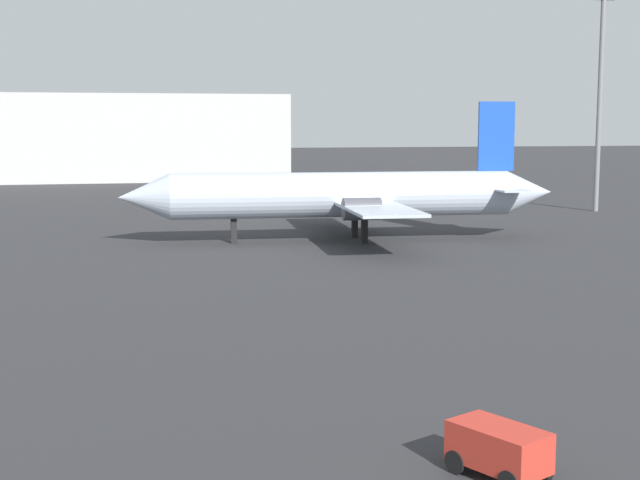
# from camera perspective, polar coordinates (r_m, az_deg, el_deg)

# --- Properties ---
(airplane_on_taxiway) EXTENTS (32.41, 22.71, 10.21)m
(airplane_on_taxiway) POSITION_cam_1_polar(r_m,az_deg,el_deg) (65.89, 1.68, 2.89)
(airplane_on_taxiway) COLOR #B2BCCC
(airplane_on_taxiway) RESTS_ON ground_plane
(baggage_cart) EXTENTS (2.25, 2.73, 1.30)m
(baggage_cart) POSITION_cam_1_polar(r_m,az_deg,el_deg) (22.93, 11.26, -12.82)
(baggage_cart) COLOR red
(baggage_cart) RESTS_ON ground_plane
(light_mast_right) EXTENTS (2.40, 0.50, 21.07)m
(light_mast_right) POSITION_cam_1_polar(r_m,az_deg,el_deg) (92.12, 17.35, 9.09)
(light_mast_right) COLOR slate
(light_mast_right) RESTS_ON ground_plane
(terminal_building) EXTENTS (75.57, 19.44, 12.83)m
(terminal_building) POSITION_cam_1_polar(r_m,az_deg,el_deg) (142.41, -17.81, 6.20)
(terminal_building) COLOR #B7B7B2
(terminal_building) RESTS_ON ground_plane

